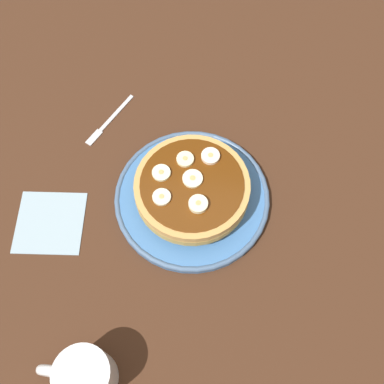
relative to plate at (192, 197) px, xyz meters
The scene contains 12 objects.
ground_plane 2.34cm from the plate, ahead, with size 140.00×140.00×3.00cm, color #422616.
plate is the anchor object (origin of this frame).
pancake_stack 2.85cm from the plate, 51.80° to the left, with size 19.19×19.17×4.66cm.
banana_slice_0 5.33cm from the plate, 106.13° to the right, with size 3.22×3.22×0.70cm.
banana_slice_1 7.79cm from the plate, 114.57° to the right, with size 3.02×3.02×0.85cm.
banana_slice_2 7.49cm from the plate, 35.00° to the left, with size 2.88×2.88×0.74cm.
banana_slice_3 6.90cm from the plate, 68.35° to the right, with size 2.81×2.81×0.78cm.
banana_slice_4 6.68cm from the plate, 111.45° to the left, with size 3.00×3.00×1.06cm.
banana_slice_5 7.41cm from the plate, 12.95° to the right, with size 2.95×2.95×0.73cm.
coffee_mug 31.73cm from the plate, 69.63° to the left, with size 10.70×7.67×7.64cm.
napkin 23.79cm from the plate, 17.34° to the left, with size 11.00×11.00×0.30cm, color #99B2BF.
fork 21.94cm from the plate, 37.98° to the right, with size 6.80×12.02×0.50cm.
Camera 1 is at (-4.08, 32.52, 70.19)cm, focal length 42.96 mm.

